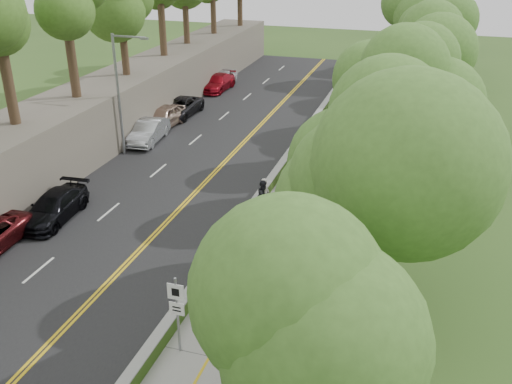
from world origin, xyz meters
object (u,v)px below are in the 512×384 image
(streetlight, at_px, (121,87))
(concrete_block, at_px, (249,377))
(painter_0, at_px, (228,275))
(person_far, at_px, (359,116))
(signpost, at_px, (177,307))
(construction_barrel, at_px, (351,162))

(streetlight, relative_size, concrete_block, 6.30)
(painter_0, height_order, person_far, person_far)
(signpost, height_order, painter_0, signpost)
(concrete_block, height_order, painter_0, painter_0)
(construction_barrel, bearing_deg, painter_0, -100.76)
(construction_barrel, relative_size, concrete_block, 0.64)
(signpost, bearing_deg, painter_0, 84.31)
(person_far, bearing_deg, construction_barrel, 95.31)
(painter_0, bearing_deg, person_far, -2.52)
(person_far, bearing_deg, signpost, 85.27)
(concrete_block, distance_m, person_far, 28.54)
(streetlight, height_order, concrete_block, streetlight)
(construction_barrel, height_order, concrete_block, concrete_block)
(signpost, xyz_separation_m, painter_0, (0.40, 4.02, -1.15))
(construction_barrel, bearing_deg, person_far, 94.78)
(construction_barrel, distance_m, person_far, 8.58)
(signpost, xyz_separation_m, construction_barrel, (3.25, 19.02, -1.50))
(painter_0, bearing_deg, concrete_block, -150.23)
(concrete_block, xyz_separation_m, person_far, (-0.42, 28.54, 0.43))
(painter_0, xyz_separation_m, person_far, (2.14, 23.54, 0.08))
(construction_barrel, bearing_deg, streetlight, -172.28)
(streetlight, height_order, construction_barrel, streetlight)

